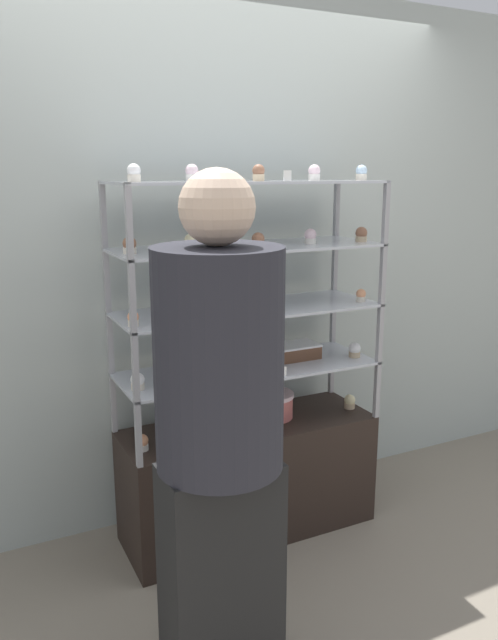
# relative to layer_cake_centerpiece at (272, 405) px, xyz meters

# --- Properties ---
(ground_plane) EXTENTS (20.00, 20.00, 0.00)m
(ground_plane) POSITION_rel_layer_cake_centerpiece_xyz_m (-0.14, -0.03, -0.62)
(ground_plane) COLOR gray
(back_wall) EXTENTS (8.00, 0.05, 2.60)m
(back_wall) POSITION_rel_layer_cake_centerpiece_xyz_m (-0.14, 0.33, 0.68)
(back_wall) COLOR #A8B2AD
(back_wall) RESTS_ON ground_plane
(display_base) EXTENTS (1.22, 0.42, 0.56)m
(display_base) POSITION_rel_layer_cake_centerpiece_xyz_m (-0.14, -0.03, -0.34)
(display_base) COLOR black
(display_base) RESTS_ON ground_plane
(display_riser_lower) EXTENTS (1.22, 0.42, 0.28)m
(display_riser_lower) POSITION_rel_layer_cake_centerpiece_xyz_m (-0.14, -0.03, 0.20)
(display_riser_lower) COLOR #99999E
(display_riser_lower) RESTS_ON display_base
(display_riser_middle) EXTENTS (1.22, 0.42, 0.28)m
(display_riser_middle) POSITION_rel_layer_cake_centerpiece_xyz_m (-0.14, -0.03, 0.49)
(display_riser_middle) COLOR #99999E
(display_riser_middle) RESTS_ON display_riser_lower
(display_riser_upper) EXTENTS (1.22, 0.42, 0.28)m
(display_riser_upper) POSITION_rel_layer_cake_centerpiece_xyz_m (-0.14, -0.03, 0.77)
(display_riser_upper) COLOR #99999E
(display_riser_upper) RESTS_ON display_riser_middle
(display_riser_top) EXTENTS (1.22, 0.42, 0.28)m
(display_riser_top) POSITION_rel_layer_cake_centerpiece_xyz_m (-0.14, -0.03, 1.05)
(display_riser_top) COLOR #99999E
(display_riser_top) RESTS_ON display_riser_upper
(layer_cake_centerpiece) EXTENTS (0.21, 0.21, 0.12)m
(layer_cake_centerpiece) POSITION_rel_layer_cake_centerpiece_xyz_m (0.00, 0.00, 0.00)
(layer_cake_centerpiece) COLOR #C66660
(layer_cake_centerpiece) RESTS_ON display_base
(sheet_cake_frosted) EXTENTS (0.26, 0.15, 0.07)m
(sheet_cake_frosted) POSITION_rel_layer_cake_centerpiece_xyz_m (0.11, 0.01, 0.26)
(sheet_cake_frosted) COLOR brown
(sheet_cake_frosted) RESTS_ON display_riser_lower
(cupcake_0) EXTENTS (0.06, 0.06, 0.07)m
(cupcake_0) POSITION_rel_layer_cake_centerpiece_xyz_m (-0.68, -0.08, -0.03)
(cupcake_0) COLOR white
(cupcake_0) RESTS_ON display_base
(cupcake_1) EXTENTS (0.06, 0.06, 0.07)m
(cupcake_1) POSITION_rel_layer_cake_centerpiece_xyz_m (-0.43, -0.09, -0.03)
(cupcake_1) COLOR beige
(cupcake_1) RESTS_ON display_base
(cupcake_2) EXTENTS (0.06, 0.06, 0.07)m
(cupcake_2) POSITION_rel_layer_cake_centerpiece_xyz_m (-0.15, -0.11, -0.03)
(cupcake_2) COLOR #CCB28C
(cupcake_2) RESTS_ON display_base
(cupcake_3) EXTENTS (0.06, 0.06, 0.07)m
(cupcake_3) POSITION_rel_layer_cake_centerpiece_xyz_m (0.41, -0.07, -0.03)
(cupcake_3) COLOR #CCB28C
(cupcake_3) RESTS_ON display_base
(price_tag_0) EXTENTS (0.04, 0.00, 0.04)m
(price_tag_0) POSITION_rel_layer_cake_centerpiece_xyz_m (-0.34, -0.22, -0.04)
(price_tag_0) COLOR white
(price_tag_0) RESTS_ON display_base
(cupcake_4) EXTENTS (0.06, 0.06, 0.07)m
(cupcake_4) POSITION_rel_layer_cake_centerpiece_xyz_m (-0.69, -0.09, 0.25)
(cupcake_4) COLOR beige
(cupcake_4) RESTS_ON display_riser_lower
(cupcake_5) EXTENTS (0.06, 0.06, 0.07)m
(cupcake_5) POSITION_rel_layer_cake_centerpiece_xyz_m (-0.32, -0.08, 0.25)
(cupcake_5) COLOR beige
(cupcake_5) RESTS_ON display_riser_lower
(cupcake_6) EXTENTS (0.06, 0.06, 0.07)m
(cupcake_6) POSITION_rel_layer_cake_centerpiece_xyz_m (0.40, -0.11, 0.25)
(cupcake_6) COLOR #CCB28C
(cupcake_6) RESTS_ON display_riser_lower
(price_tag_1) EXTENTS (0.04, 0.00, 0.04)m
(price_tag_1) POSITION_rel_layer_cake_centerpiece_xyz_m (-0.07, -0.22, 0.24)
(price_tag_1) COLOR white
(price_tag_1) RESTS_ON display_riser_lower
(cupcake_7) EXTENTS (0.05, 0.05, 0.06)m
(cupcake_7) POSITION_rel_layer_cake_centerpiece_xyz_m (-0.71, -0.13, 0.53)
(cupcake_7) COLOR beige
(cupcake_7) RESTS_ON display_riser_middle
(cupcake_8) EXTENTS (0.05, 0.05, 0.06)m
(cupcake_8) POSITION_rel_layer_cake_centerpiece_xyz_m (-0.13, -0.09, 0.53)
(cupcake_8) COLOR beige
(cupcake_8) RESTS_ON display_riser_middle
(cupcake_9) EXTENTS (0.05, 0.05, 0.06)m
(cupcake_9) POSITION_rel_layer_cake_centerpiece_xyz_m (0.40, -0.14, 0.53)
(cupcake_9) COLOR beige
(cupcake_9) RESTS_ON display_riser_middle
(price_tag_2) EXTENTS (0.04, 0.00, 0.04)m
(price_tag_2) POSITION_rel_layer_cake_centerpiece_xyz_m (-0.19, -0.22, 0.53)
(price_tag_2) COLOR white
(price_tag_2) RESTS_ON display_riser_middle
(cupcake_10) EXTENTS (0.06, 0.06, 0.07)m
(cupcake_10) POSITION_rel_layer_cake_centerpiece_xyz_m (-0.69, -0.06, 0.82)
(cupcake_10) COLOR beige
(cupcake_10) RESTS_ON display_riser_upper
(cupcake_11) EXTENTS (0.06, 0.06, 0.07)m
(cupcake_11) POSITION_rel_layer_cake_centerpiece_xyz_m (-0.43, -0.06, 0.82)
(cupcake_11) COLOR #CCB28C
(cupcake_11) RESTS_ON display_riser_upper
(cupcake_12) EXTENTS (0.06, 0.06, 0.07)m
(cupcake_12) POSITION_rel_layer_cake_centerpiece_xyz_m (-0.15, -0.14, 0.82)
(cupcake_12) COLOR white
(cupcake_12) RESTS_ON display_riser_upper
(cupcake_13) EXTENTS (0.06, 0.06, 0.07)m
(cupcake_13) POSITION_rel_layer_cake_centerpiece_xyz_m (0.15, -0.08, 0.82)
(cupcake_13) COLOR white
(cupcake_13) RESTS_ON display_riser_upper
(cupcake_14) EXTENTS (0.06, 0.06, 0.07)m
(cupcake_14) POSITION_rel_layer_cake_centerpiece_xyz_m (0.41, -0.11, 0.82)
(cupcake_14) COLOR #CCB28C
(cupcake_14) RESTS_ON display_riser_upper
(price_tag_3) EXTENTS (0.04, 0.00, 0.04)m
(price_tag_3) POSITION_rel_layer_cake_centerpiece_xyz_m (-0.53, -0.22, 0.81)
(price_tag_3) COLOR white
(price_tag_3) RESTS_ON display_riser_upper
(cupcake_15) EXTENTS (0.05, 0.05, 0.07)m
(cupcake_15) POSITION_rel_layer_cake_centerpiece_xyz_m (-0.68, -0.12, 1.11)
(cupcake_15) COLOR beige
(cupcake_15) RESTS_ON display_riser_top
(cupcake_16) EXTENTS (0.05, 0.05, 0.07)m
(cupcake_16) POSITION_rel_layer_cake_centerpiece_xyz_m (-0.43, -0.09, 1.11)
(cupcake_16) COLOR white
(cupcake_16) RESTS_ON display_riser_top
(cupcake_17) EXTENTS (0.05, 0.05, 0.07)m
(cupcake_17) POSITION_rel_layer_cake_centerpiece_xyz_m (-0.14, -0.12, 1.11)
(cupcake_17) COLOR #CCB28C
(cupcake_17) RESTS_ON display_riser_top
(cupcake_18) EXTENTS (0.05, 0.05, 0.07)m
(cupcake_18) POSITION_rel_layer_cake_centerpiece_xyz_m (0.14, -0.11, 1.11)
(cupcake_18) COLOR white
(cupcake_18) RESTS_ON display_riser_top
(cupcake_19) EXTENTS (0.05, 0.05, 0.07)m
(cupcake_19) POSITION_rel_layer_cake_centerpiece_xyz_m (0.41, -0.09, 1.11)
(cupcake_19) COLOR beige
(cupcake_19) RESTS_ON display_riser_top
(price_tag_4) EXTENTS (0.04, 0.00, 0.04)m
(price_tag_4) POSITION_rel_layer_cake_centerpiece_xyz_m (-0.06, -0.22, 1.09)
(price_tag_4) COLOR white
(price_tag_4) RESTS_ON display_riser_top
(customer_figure) EXTENTS (0.41, 0.41, 1.74)m
(customer_figure) POSITION_rel_layer_cake_centerpiece_xyz_m (-0.64, -0.82, 0.31)
(customer_figure) COLOR black
(customer_figure) RESTS_ON ground_plane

